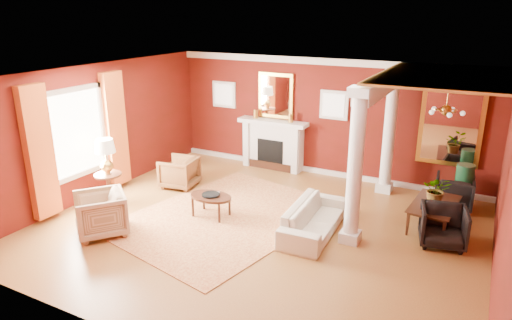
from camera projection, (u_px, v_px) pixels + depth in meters
The scene contains 27 objects.
ground at pixel (259, 228), 8.74m from camera, with size 8.00×8.00×0.00m, color brown.
room_shell at pixel (259, 126), 8.11m from camera, with size 8.04×7.04×2.92m.
fireplace at pixel (273, 144), 11.90m from camera, with size 1.85×0.42×1.29m.
overmantel_mirror at pixel (276, 96), 11.62m from camera, with size 0.95×0.07×1.15m.
flank_window_left at pixel (224, 94), 12.35m from camera, with size 0.70×0.07×0.70m.
flank_window_right at pixel (334, 105), 10.98m from camera, with size 0.70×0.07×0.70m.
left_window at pixel (80, 139), 9.51m from camera, with size 0.21×2.55×2.60m.
column_front at pixel (355, 167), 7.80m from camera, with size 0.36×0.36×2.80m.
column_back at pixel (389, 131), 10.07m from camera, with size 0.36×0.36×2.80m.
header_beam at pixel (383, 84), 8.77m from camera, with size 0.30×3.20×0.32m, color silver.
amber_ceiling at pixel (447, 76), 8.06m from camera, with size 2.30×3.40×0.04m, color #CA893B.
dining_mirror at pixel (451, 128), 9.88m from camera, with size 1.30×0.07×1.70m.
chandelier at pixel (446, 110), 8.27m from camera, with size 0.60×0.62×0.75m.
crown_trim at pixel (326, 62), 10.77m from camera, with size 8.00×0.08×0.16m, color silver.
base_trim at pixel (321, 171), 11.63m from camera, with size 8.00×0.08×0.12m, color silver.
rug at pixel (226, 217), 9.21m from camera, with size 3.17×4.23×0.02m, color maroon.
sofa at pixel (314, 214), 8.46m from camera, with size 1.96×0.57×0.77m, color beige.
armchair_leopard at pixel (179, 171), 10.68m from camera, with size 0.77×0.72×0.79m, color black.
armchair_stripe at pixel (100, 212), 8.39m from camera, with size 0.86×0.81×0.89m, color tan.
coffee_table at pixel (211, 198), 9.12m from camera, with size 0.89×0.89×0.45m.
coffee_book at pixel (209, 188), 9.15m from camera, with size 0.18×0.02×0.25m, color black.
side_table at pixel (106, 161), 9.59m from camera, with size 0.57×0.57×1.43m.
dining_table at pixel (436, 209), 8.68m from camera, with size 1.38×0.48×0.77m, color black.
dining_chair_near at pixel (443, 225), 8.02m from camera, with size 0.76×0.71×0.78m, color black.
dining_chair_far at pixel (454, 191), 9.53m from camera, with size 0.75×0.70×0.77m, color black.
green_urn at pixel (462, 191), 9.53m from camera, with size 0.41×0.41×0.97m.
potted_plant at pixel (438, 179), 8.52m from camera, with size 0.49×0.55×0.43m, color #26591E.
Camera 1 is at (3.61, -7.01, 3.98)m, focal length 32.00 mm.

